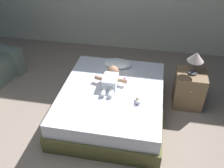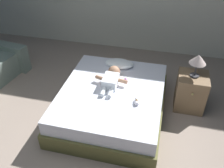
# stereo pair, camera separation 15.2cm
# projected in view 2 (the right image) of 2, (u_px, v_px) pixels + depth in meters

# --- Properties ---
(ground_plane) EXTENTS (8.00, 8.00, 0.00)m
(ground_plane) POSITION_uv_depth(u_px,v_px,m) (79.00, 150.00, 3.20)
(ground_plane) COLOR gray
(bed) EXTENTS (1.50, 1.78, 0.46)m
(bed) POSITION_uv_depth(u_px,v_px,m) (112.00, 102.00, 3.63)
(bed) COLOR brown
(bed) RESTS_ON ground_plane
(pillow) EXTENTS (0.45, 0.26, 0.12)m
(pillow) POSITION_uv_depth(u_px,v_px,m) (119.00, 64.00, 3.95)
(pillow) COLOR white
(pillow) RESTS_ON bed
(baby) EXTENTS (0.49, 0.61, 0.19)m
(baby) POSITION_uv_depth(u_px,v_px,m) (112.00, 78.00, 3.58)
(baby) COLOR white
(baby) RESTS_ON bed
(toothbrush) EXTENTS (0.06, 0.14, 0.02)m
(toothbrush) POSITION_uv_depth(u_px,v_px,m) (126.00, 80.00, 3.67)
(toothbrush) COLOR #AD3AA8
(toothbrush) RESTS_ON bed
(nightstand) EXTENTS (0.44, 0.47, 0.57)m
(nightstand) POSITION_uv_depth(u_px,v_px,m) (191.00, 91.00, 3.74)
(nightstand) COLOR olive
(nightstand) RESTS_ON ground_plane
(lamp) EXTENTS (0.24, 0.24, 0.35)m
(lamp) POSITION_uv_depth(u_px,v_px,m) (198.00, 60.00, 3.41)
(lamp) COLOR #333338
(lamp) RESTS_ON nightstand
(baby_bottle) EXTENTS (0.07, 0.12, 0.08)m
(baby_bottle) POSITION_uv_depth(u_px,v_px,m) (137.00, 101.00, 3.24)
(baby_bottle) COLOR white
(baby_bottle) RESTS_ON bed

